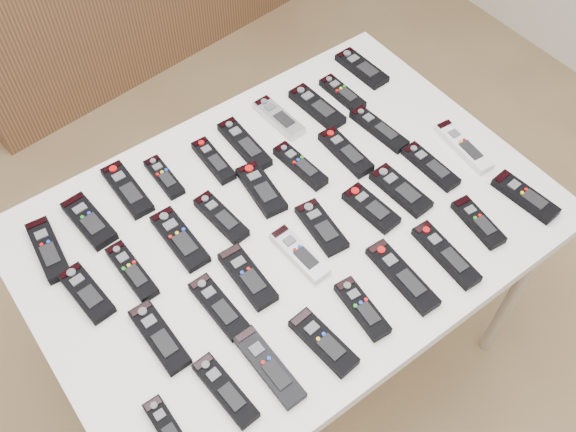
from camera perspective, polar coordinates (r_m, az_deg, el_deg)
ground at (r=2.21m, az=0.12°, el=-14.36°), size 4.00×4.00×0.00m
table at (r=1.61m, az=-0.00°, el=-1.63°), size 1.25×0.88×0.78m
remote_0 at (r=1.61m, az=-20.54°, el=-2.82°), size 0.07×0.18×0.02m
remote_1 at (r=1.62m, az=-17.27°, el=-0.43°), size 0.07×0.17×0.02m
remote_2 at (r=1.66m, az=-14.11°, el=2.31°), size 0.06×0.18×0.02m
remote_3 at (r=1.67m, az=-10.96°, el=3.41°), size 0.04×0.14×0.02m
remote_4 at (r=1.68m, az=-6.64°, el=4.92°), size 0.05×0.16×0.02m
remote_5 at (r=1.71m, az=-3.90°, el=6.37°), size 0.05×0.19×0.02m
remote_6 at (r=1.78m, az=-0.84°, el=8.72°), size 0.06×0.17×0.02m
remote_7 at (r=1.81m, az=2.58°, el=9.64°), size 0.07×0.18×0.02m
remote_8 at (r=1.85m, az=4.85°, el=10.80°), size 0.05×0.15×0.02m
remote_9 at (r=1.94m, az=6.57°, el=12.92°), size 0.07×0.17×0.02m
remote_10 at (r=1.51m, az=-17.47°, el=-6.54°), size 0.07×0.16×0.02m
remote_11 at (r=1.52m, az=-13.71°, el=-4.79°), size 0.05×0.17×0.02m
remote_12 at (r=1.54m, az=-9.60°, el=-2.02°), size 0.06×0.19×0.02m
remote_13 at (r=1.57m, az=-5.96°, el=-0.13°), size 0.06×0.17×0.02m
remote_14 at (r=1.61m, az=-2.40°, el=2.43°), size 0.08×0.17×0.02m
remote_15 at (r=1.66m, az=1.10°, el=4.49°), size 0.06×0.17×0.02m
remote_16 at (r=1.70m, az=5.14°, el=5.69°), size 0.05×0.17×0.02m
remote_17 at (r=1.77m, az=8.07°, el=7.67°), size 0.06×0.19×0.02m
remote_18 at (r=1.42m, az=-11.36°, el=-10.49°), size 0.06×0.18×0.02m
remote_19 at (r=1.44m, az=-6.16°, el=-8.02°), size 0.06×0.17×0.02m
remote_20 at (r=1.47m, az=-3.61°, el=-5.41°), size 0.06×0.17×0.02m
remote_21 at (r=1.50m, az=1.02°, el=-3.36°), size 0.06×0.17×0.02m
remote_22 at (r=1.54m, az=2.99°, el=-1.00°), size 0.08×0.16×0.02m
remote_23 at (r=1.59m, az=7.39°, el=0.71°), size 0.07×0.15×0.02m
remote_24 at (r=1.63m, az=9.99°, el=2.28°), size 0.07×0.17×0.02m
remote_25 at (r=1.70m, az=12.55°, el=4.33°), size 0.05×0.17×0.02m
remote_26 at (r=1.77m, az=15.33°, el=5.98°), size 0.07×0.19×0.02m
remote_27 at (r=1.34m, az=-10.59°, el=-18.15°), size 0.04×0.14×0.02m
remote_28 at (r=1.36m, az=-5.60°, el=-15.16°), size 0.06×0.17×0.02m
remote_29 at (r=1.37m, az=-1.71°, el=-13.22°), size 0.05×0.19×0.02m
remote_30 at (r=1.39m, az=3.16°, el=-11.13°), size 0.07×0.17×0.02m
remote_31 at (r=1.43m, az=6.61°, el=-8.17°), size 0.06×0.16×0.02m
remote_32 at (r=1.49m, az=10.12°, el=-5.30°), size 0.06×0.21×0.02m
remote_33 at (r=1.54m, az=13.85°, el=-3.35°), size 0.06×0.19×0.02m
remote_34 at (r=1.62m, az=16.55°, el=-0.54°), size 0.06×0.16×0.02m
remote_35 at (r=1.70m, az=20.34°, el=1.62°), size 0.07×0.18×0.02m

